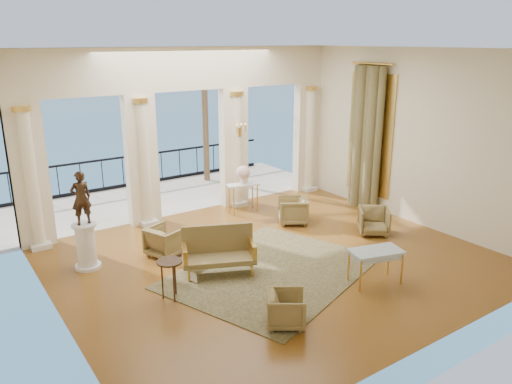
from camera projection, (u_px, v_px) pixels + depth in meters
floor at (274, 260)px, 11.04m from camera, size 9.00×9.00×0.00m
room_walls at (311, 140)px, 9.32m from camera, size 9.00×9.00×9.00m
arcade at (190, 121)px, 13.29m from camera, size 9.00×0.56×4.50m
terrace at (164, 197)px, 15.62m from camera, size 10.00×3.60×0.10m
balustrade at (143, 172)px, 16.75m from camera, size 9.00×0.06×1.03m
palm_tree at (203, 58)px, 16.12m from camera, size 2.00×2.00×4.50m
curtain at (366, 139)px, 13.95m from camera, size 0.33×1.40×4.09m
window_frame at (370, 135)px, 14.03m from camera, size 0.04×1.60×3.40m
wall_sconce at (240, 131)px, 13.91m from camera, size 0.30×0.11×0.33m
rug at (272, 271)px, 10.48m from camera, size 5.00×4.45×0.02m
armchair_a at (286, 308)px, 8.45m from camera, size 0.85×0.86×0.65m
armchair_b at (374, 220)px, 12.43m from camera, size 0.98×0.97×0.74m
armchair_c at (293, 209)px, 13.16m from camera, size 0.99×1.00×0.76m
armchair_d at (166, 240)px, 11.19m from camera, size 0.90×0.93×0.75m
settee at (218, 250)px, 10.34m from camera, size 1.62×1.19×0.99m
game_table at (376, 254)px, 9.84m from camera, size 1.14×0.81×0.70m
pedestal at (86, 247)px, 10.53m from camera, size 0.55×0.55×1.00m
statue at (81, 198)px, 10.21m from camera, size 0.42×0.28×1.13m
console_table at (243, 189)px, 13.89m from camera, size 0.93×0.54×0.84m
urn at (243, 174)px, 13.76m from camera, size 0.39×0.39×0.51m
side_table at (170, 266)px, 9.21m from camera, size 0.48×0.48×0.77m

